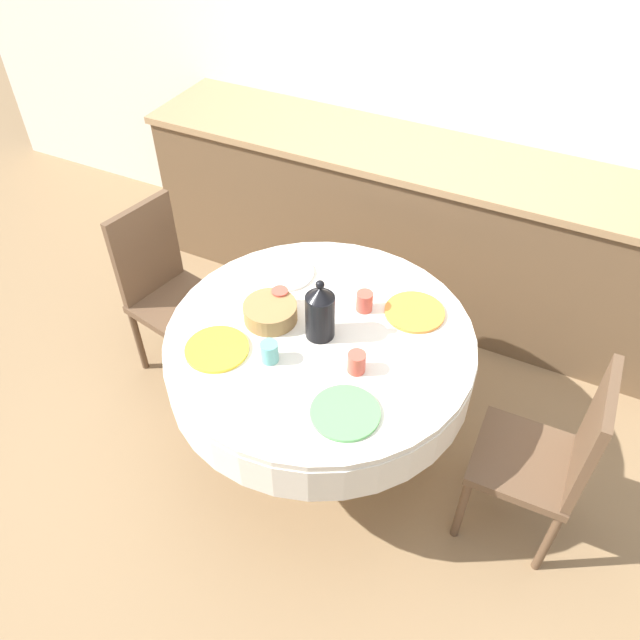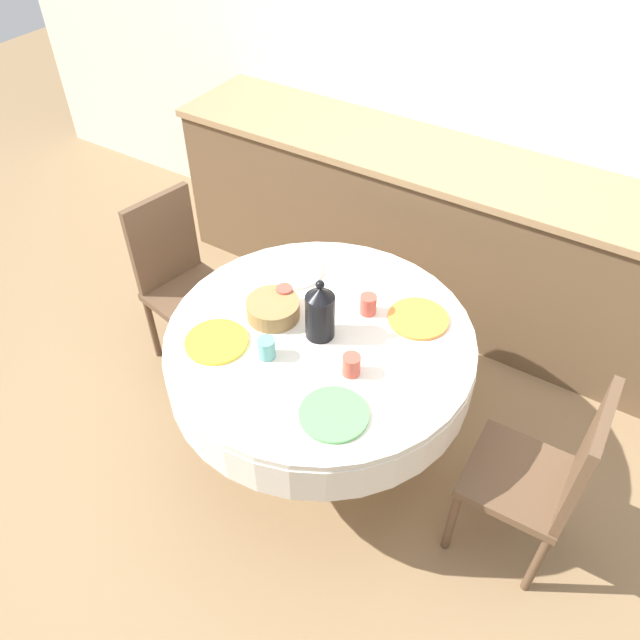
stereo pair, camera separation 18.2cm
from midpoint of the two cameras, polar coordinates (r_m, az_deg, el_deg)
name	(u,v)px [view 1 (the left image)]	position (r m, az deg, el deg)	size (l,w,h in m)	color
ground_plane	(320,444)	(3.14, -1.69, -11.37)	(12.00, 12.00, 0.00)	#8E704C
wall_back	(458,65)	(3.58, 11.00, 21.89)	(7.00, 0.05, 2.60)	silver
kitchen_counter	(419,228)	(3.67, 7.67, 8.29)	(3.24, 0.64, 0.95)	brown
dining_table	(320,355)	(2.65, -1.97, -3.30)	(1.29, 1.29, 0.77)	olive
chair_left	(551,455)	(2.61, 18.45, -11.71)	(0.41, 0.41, 0.95)	brown
chair_right	(166,286)	(3.29, -15.48, 3.01)	(0.47, 0.47, 0.95)	brown
plate_near_left	(217,349)	(2.54, -11.44, -2.68)	(0.26, 0.26, 0.01)	yellow
cup_near_left	(270,352)	(2.44, -6.77, -2.99)	(0.07, 0.07, 0.09)	#5BA39E
plate_near_right	(345,413)	(2.28, 0.00, -8.56)	(0.26, 0.26, 0.01)	#5BA85B
cup_near_right	(357,362)	(2.39, 1.18, -3.98)	(0.07, 0.07, 0.09)	#CC4C3D
plate_far_left	(286,273)	(2.85, -4.97, 4.27)	(0.26, 0.26, 0.01)	white
cup_far_left	(280,298)	(2.67, -5.61, 1.94)	(0.07, 0.07, 0.09)	#CC4C3D
plate_far_right	(415,312)	(2.66, 6.72, 0.67)	(0.26, 0.26, 0.01)	orange
cup_far_right	(364,301)	(2.64, 2.13, 1.65)	(0.07, 0.07, 0.09)	#CC4C3D
coffee_carafe	(320,313)	(2.47, -2.07, 0.61)	(0.12, 0.12, 0.28)	black
bread_basket	(270,312)	(2.61, -6.55, 0.66)	(0.23, 0.23, 0.08)	olive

